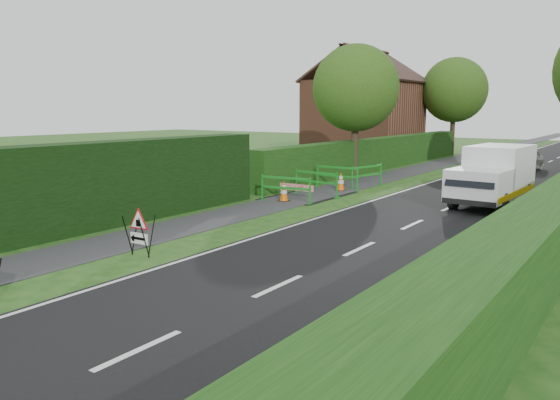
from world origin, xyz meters
The scene contains 21 objects.
ground centered at (0.00, 0.00, 0.00)m, with size 120.00×120.00×0.00m, color #1A4614.
road_surface centered at (2.50, 35.00, 0.00)m, with size 6.00×90.00×0.02m, color black.
footpath centered at (-3.00, 35.00, 0.01)m, with size 2.00×90.00×0.02m, color #2D2D30.
hedge_west_near centered at (-5.00, 0.00, 0.00)m, with size 1.10×18.00×2.50m, color black.
hedge_west_far centered at (-5.00, 22.00, 0.00)m, with size 1.00×24.00×1.80m, color #14380F.
house_west centered at (-10.00, 30.00, 2.90)m, with size 7.50×7.40×7.88m.
tree_nw centered at (-4.60, 18.00, 4.48)m, with size 4.40×4.40×6.70m.
tree_fw centered at (-4.60, 34.00, 4.83)m, with size 4.80×4.80×7.24m.
triangle_sign centered at (-1.48, 0.94, 0.68)m, with size 0.72×0.72×0.98m.
works_van centered at (3.57, 12.93, 1.13)m, with size 2.09×4.76×2.13m.
traffic_cone_0 centered at (5.39, 11.32, 0.39)m, with size 0.38×0.38×0.79m.
traffic_cone_1 centered at (4.98, 12.96, 0.39)m, with size 0.38×0.38×0.79m.
traffic_cone_2 centered at (5.10, 15.14, 0.39)m, with size 0.38×0.38×0.79m.
traffic_cone_3 centered at (-3.08, 9.31, 0.39)m, with size 0.38×0.38×0.79m.
traffic_cone_4 centered at (-2.64, 12.96, 0.39)m, with size 0.38×0.38×0.79m.
ped_barrier_0 centered at (-2.88, 9.14, 0.63)m, with size 2.09×0.58×1.00m.
ped_barrier_1 centered at (-2.82, 11.23, 0.63)m, with size 2.08×0.51×1.00m.
ped_barrier_2 centered at (-3.11, 13.48, 0.63)m, with size 2.06×0.38×1.00m.
ped_barrier_3 centered at (-2.17, 14.49, 0.63)m, with size 0.80×2.09×1.00m.
redwhite_plank centered at (-3.02, 10.10, 0.00)m, with size 1.50×0.04×0.25m, color red.
hatchback_car centered at (2.21, 25.48, 0.64)m, with size 1.51×3.75×1.28m, color silver.
Camera 1 is at (8.38, -7.38, 3.44)m, focal length 35.00 mm.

